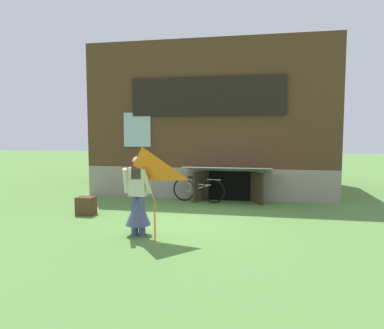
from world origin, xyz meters
name	(u,v)px	position (x,y,z in m)	size (l,w,h in m)	color
ground_plane	(187,223)	(0.00, 0.00, 0.00)	(60.00, 60.00, 0.00)	#56843D
log_house	(218,122)	(0.00, 5.76, 2.51)	(8.04, 6.64, 5.03)	gray
person	(138,203)	(-0.76, -1.23, 0.69)	(0.61, 0.52, 1.64)	#474C75
kite	(142,172)	(-0.47, -1.77, 1.39)	(1.12, 1.03, 1.77)	orange
bicycle_silver	(198,190)	(-0.18, 2.55, 0.37)	(1.67, 0.35, 0.77)	black
wooden_crate	(86,206)	(-2.72, 0.30, 0.23)	(0.44, 0.37, 0.47)	#4C331E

